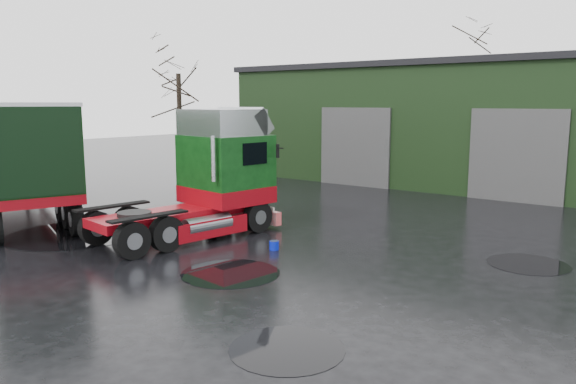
% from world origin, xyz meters
% --- Properties ---
extents(ground, '(100.00, 100.00, 0.00)m').
position_xyz_m(ground, '(0.00, 0.00, 0.00)').
color(ground, black).
extents(warehouse, '(32.40, 12.40, 6.30)m').
position_xyz_m(warehouse, '(2.00, 20.00, 3.16)').
color(warehouse, black).
rests_on(warehouse, ground).
extents(hero_tractor, '(3.71, 6.93, 4.10)m').
position_xyz_m(hero_tractor, '(-4.50, 0.74, 2.05)').
color(hero_tractor, '#0D3A11').
rests_on(hero_tractor, ground).
extents(trailer_left, '(13.97, 7.70, 4.31)m').
position_xyz_m(trailer_left, '(-13.38, 0.00, 2.16)').
color(trailer_left, silver).
rests_on(trailer_left, ground).
extents(wash_bucket, '(0.33, 0.33, 0.26)m').
position_xyz_m(wash_bucket, '(-1.26, 1.43, 0.13)').
color(wash_bucket, '#0817B2').
rests_on(wash_bucket, ground).
extents(tree_left, '(4.40, 4.40, 8.50)m').
position_xyz_m(tree_left, '(-17.00, 12.00, 4.25)').
color(tree_left, black).
rests_on(tree_left, ground).
extents(tree_back_a, '(4.40, 4.40, 9.50)m').
position_xyz_m(tree_back_a, '(-6.00, 30.00, 4.75)').
color(tree_back_a, black).
rests_on(tree_back_a, ground).
extents(puddle_0, '(2.52, 2.52, 0.01)m').
position_xyz_m(puddle_0, '(-0.70, -1.03, 0.00)').
color(puddle_0, black).
rests_on(puddle_0, ground).
extents(puddle_1, '(2.11, 2.11, 0.01)m').
position_xyz_m(puddle_1, '(5.07, 4.39, 0.00)').
color(puddle_1, black).
rests_on(puddle_1, ground).
extents(puddle_2, '(4.23, 4.23, 0.01)m').
position_xyz_m(puddle_2, '(-7.65, -1.11, 0.00)').
color(puddle_2, black).
rests_on(puddle_2, ground).
extents(puddle_3, '(2.05, 2.05, 0.01)m').
position_xyz_m(puddle_3, '(3.12, -3.66, 0.00)').
color(puddle_3, black).
rests_on(puddle_3, ground).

